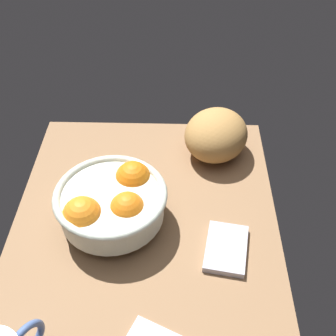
% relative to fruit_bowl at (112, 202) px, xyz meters
% --- Properties ---
extents(ground_plane, '(0.74, 0.55, 0.03)m').
position_rel_fruit_bowl_xyz_m(ground_plane, '(0.04, 0.06, -0.07)').
color(ground_plane, '#876444').
extents(fruit_bowl, '(0.23, 0.23, 0.11)m').
position_rel_fruit_bowl_xyz_m(fruit_bowl, '(0.00, 0.00, 0.00)').
color(fruit_bowl, silver).
rests_on(fruit_bowl, ground).
extents(bread_loaf, '(0.21, 0.20, 0.11)m').
position_rel_fruit_bowl_xyz_m(bread_loaf, '(-0.22, 0.22, -0.00)').
color(bread_loaf, '#AF8045').
rests_on(bread_loaf, ground).
extents(napkin_folded, '(0.13, 0.10, 0.01)m').
position_rel_fruit_bowl_xyz_m(napkin_folded, '(0.07, 0.23, -0.05)').
color(napkin_folded, '#B5B6C9').
rests_on(napkin_folded, ground).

